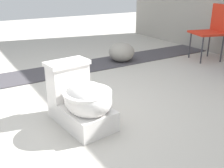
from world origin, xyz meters
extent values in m
plane|color=#B7B2A8|center=(0.00, 0.00, 0.00)|extent=(14.00, 14.00, 0.00)
cube|color=#423F44|center=(-1.18, 0.50, 0.01)|extent=(0.56, 8.00, 0.01)
cube|color=white|center=(0.28, -0.07, 0.09)|extent=(0.63, 0.40, 0.17)
ellipsoid|color=white|center=(0.38, -0.05, 0.26)|extent=(0.48, 0.41, 0.28)
cylinder|color=white|center=(0.38, -0.05, 0.32)|extent=(0.43, 0.43, 0.03)
cube|color=white|center=(0.07, -0.09, 0.32)|extent=(0.22, 0.36, 0.30)
cube|color=white|center=(0.07, -0.09, 0.49)|extent=(0.24, 0.38, 0.04)
cylinder|color=silver|center=(0.06, -0.01, 0.51)|extent=(0.02, 0.02, 0.01)
cube|color=red|center=(-0.54, 2.43, 0.42)|extent=(0.55, 0.55, 0.03)
cube|color=red|center=(-0.48, 2.63, 0.64)|extent=(0.43, 0.16, 0.40)
cylinder|color=#38383D|center=(-0.42, 2.22, 0.20)|extent=(0.02, 0.02, 0.40)
cylinder|color=#38383D|center=(-0.75, 2.32, 0.20)|extent=(0.02, 0.02, 0.40)
cylinder|color=#38383D|center=(-0.32, 2.55, 0.20)|extent=(0.02, 0.02, 0.40)
cylinder|color=#38383D|center=(-0.65, 2.65, 0.20)|extent=(0.02, 0.02, 0.40)
ellipsoid|color=gray|center=(-1.14, 1.27, 0.15)|extent=(0.55, 0.55, 0.29)
camera|label=1|loc=(2.10, -0.88, 1.12)|focal=42.00mm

